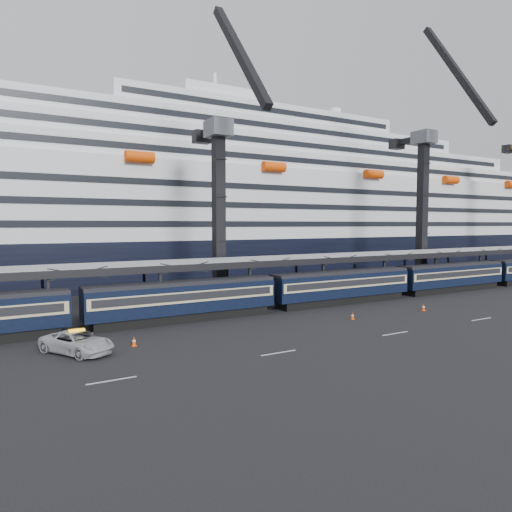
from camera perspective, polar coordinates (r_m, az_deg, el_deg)
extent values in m
plane|color=black|center=(54.95, 24.03, -6.27)|extent=(260.00, 260.00, 0.00)
cube|color=beige|center=(29.92, -17.59, -14.61)|extent=(3.00, 0.15, 0.02)
cube|color=beige|center=(34.33, 2.84, -11.99)|extent=(3.00, 0.15, 0.02)
cube|color=beige|center=(41.84, 17.01, -9.24)|extent=(3.00, 0.15, 0.02)
cube|color=beige|center=(51.09, 26.34, -7.09)|extent=(3.00, 0.15, 0.02)
cube|color=black|center=(45.58, -8.94, -7.46)|extent=(17.48, 2.40, 0.90)
cube|color=black|center=(45.26, -8.97, -5.22)|extent=(19.00, 2.80, 2.70)
cube|color=beige|center=(45.21, -8.97, -4.85)|extent=(18.62, 2.92, 1.05)
cube|color=black|center=(45.20, -8.97, -4.79)|extent=(17.86, 2.98, 0.70)
cube|color=black|center=(45.04, -8.99, -3.34)|extent=(19.00, 2.50, 0.35)
cube|color=black|center=(55.77, 10.73, -5.37)|extent=(17.48, 2.40, 0.90)
cube|color=black|center=(55.51, 10.75, -3.54)|extent=(19.00, 2.80, 2.70)
cube|color=beige|center=(55.47, 10.76, -3.23)|extent=(18.62, 2.92, 1.05)
cube|color=black|center=(55.46, 10.76, -3.18)|extent=(17.86, 2.98, 0.70)
cube|color=black|center=(55.33, 10.77, -2.00)|extent=(19.00, 2.50, 0.35)
cube|color=black|center=(70.31, 23.25, -3.69)|extent=(17.48, 2.40, 0.90)
cube|color=black|center=(70.10, 23.29, -2.24)|extent=(19.00, 2.80, 2.70)
cube|color=beige|center=(70.07, 23.30, -1.99)|extent=(18.62, 2.92, 1.05)
cube|color=black|center=(70.06, 23.30, -1.95)|extent=(17.86, 2.98, 0.70)
cube|color=black|center=(69.96, 23.32, -1.01)|extent=(19.00, 2.50, 0.35)
cube|color=gray|center=(63.50, 13.93, 0.21)|extent=(130.00, 6.00, 0.25)
cube|color=black|center=(61.40, 15.86, -0.23)|extent=(130.00, 0.25, 0.70)
cube|color=black|center=(65.72, 12.12, 0.10)|extent=(130.00, 0.25, 0.70)
cube|color=black|center=(43.68, -24.50, -5.27)|extent=(0.25, 0.25, 5.40)
cube|color=black|center=(49.20, -25.10, -4.28)|extent=(0.25, 0.25, 5.40)
cube|color=black|center=(45.66, -11.86, -4.61)|extent=(0.25, 0.25, 5.40)
cube|color=black|center=(50.96, -13.81, -3.75)|extent=(0.25, 0.25, 5.40)
cube|color=black|center=(49.61, -0.78, -3.84)|extent=(0.25, 0.25, 5.40)
cube|color=black|center=(54.53, -3.64, -3.14)|extent=(0.25, 0.25, 5.40)
cube|color=black|center=(55.11, 8.36, -3.09)|extent=(0.25, 0.25, 5.40)
cube|color=black|center=(59.58, 5.03, -2.54)|extent=(0.25, 0.25, 5.40)
cube|color=black|center=(61.75, 15.69, -2.44)|extent=(0.25, 0.25, 5.40)
cube|color=black|center=(65.77, 12.21, -1.99)|extent=(0.25, 0.25, 5.40)
cube|color=black|center=(69.21, 21.51, -1.89)|extent=(0.25, 0.25, 5.40)
cube|color=black|center=(72.82, 18.07, -1.53)|extent=(0.25, 0.25, 5.40)
cube|color=black|center=(77.24, 26.16, -1.44)|extent=(0.25, 0.25, 5.40)
cube|color=black|center=(80.49, 22.86, -1.14)|extent=(0.25, 0.25, 5.40)
cube|color=black|center=(88.63, 26.79, -0.81)|extent=(0.25, 0.25, 5.40)
cube|color=black|center=(89.48, -0.38, 0.18)|extent=(200.00, 28.00, 7.00)
cube|color=white|center=(89.35, -0.39, 6.27)|extent=(190.00, 26.88, 12.00)
cube|color=white|center=(89.96, -0.39, 11.05)|extent=(160.00, 24.64, 3.00)
cube|color=black|center=(79.50, 4.09, 11.97)|extent=(153.60, 0.12, 0.90)
cube|color=white|center=(90.37, -0.39, 12.93)|extent=(124.00, 21.84, 3.00)
cube|color=black|center=(81.12, 3.53, 13.95)|extent=(119.04, 0.12, 0.90)
cube|color=white|center=(90.89, -0.39, 14.80)|extent=(90.00, 19.04, 3.00)
cube|color=black|center=(82.85, 2.99, 15.86)|extent=(86.40, 0.12, 0.90)
cube|color=white|center=(91.50, -0.39, 16.65)|extent=(56.00, 16.24, 3.00)
cube|color=black|center=(84.66, 2.46, 17.68)|extent=(53.76, 0.12, 0.90)
cube|color=white|center=(88.55, -5.16, 18.73)|extent=(16.00, 12.00, 2.50)
cylinder|color=white|center=(103.22, 9.77, 16.84)|extent=(2.80, 2.80, 3.00)
cylinder|color=#FF4C08|center=(66.84, -14.33, 11.90)|extent=(4.00, 1.60, 1.60)
cylinder|color=#FF4C08|center=(75.74, 2.24, 11.08)|extent=(4.00, 1.60, 1.60)
cylinder|color=#FF4C08|center=(89.29, 14.48, 9.88)|extent=(4.00, 1.60, 1.60)
cylinder|color=#FF4C08|center=(105.72, 23.16, 8.75)|extent=(4.00, 1.60, 1.60)
cylinder|color=#FF4C08|center=(123.89, 29.37, 7.81)|extent=(4.00, 1.60, 1.60)
cube|color=#53565B|center=(56.73, -4.61, -4.60)|extent=(4.50, 4.50, 2.00)
cube|color=black|center=(56.11, -4.67, 5.55)|extent=(1.30, 1.30, 18.00)
cube|color=#53565B|center=(57.27, -4.73, 15.61)|extent=(2.60, 3.20, 2.00)
cube|color=black|center=(54.15, -1.94, 23.90)|extent=(0.90, 12.26, 14.37)
cube|color=black|center=(59.51, -5.80, 15.16)|extent=(0.90, 5.04, 0.90)
cube|color=black|center=(61.74, -6.78, 14.55)|extent=(2.20, 1.60, 1.60)
cube|color=#53565B|center=(77.52, 19.87, -2.51)|extent=(4.50, 4.50, 2.00)
cube|color=black|center=(77.10, 20.07, 5.64)|extent=(1.30, 1.30, 20.00)
cube|color=#53565B|center=(78.24, 20.27, 13.72)|extent=(2.60, 3.20, 2.00)
cube|color=black|center=(76.63, 23.92, 20.13)|extent=(0.90, 12.21, 16.90)
cube|color=black|center=(80.05, 18.69, 13.53)|extent=(0.90, 5.60, 0.90)
cube|color=black|center=(81.88, 17.18, 13.20)|extent=(2.20, 1.60, 1.60)
cube|color=black|center=(108.83, 29.00, 11.60)|extent=(2.20, 1.60, 1.60)
imported|color=#AEB0B6|center=(36.47, -21.45, -10.00)|extent=(5.38, 6.43, 1.63)
cube|color=#FF4C08|center=(37.35, -15.00, -10.79)|extent=(0.39, 0.39, 0.04)
cone|color=#FF4C08|center=(37.25, -15.01, -10.21)|extent=(0.32, 0.32, 0.73)
cylinder|color=white|center=(37.25, -15.01, -10.21)|extent=(0.27, 0.27, 0.12)
cube|color=#FF4C08|center=(46.86, 11.97, -7.72)|extent=(0.35, 0.35, 0.04)
cone|color=#FF4C08|center=(46.79, 11.98, -7.29)|extent=(0.30, 0.30, 0.67)
cylinder|color=white|center=(46.79, 11.98, -7.29)|extent=(0.25, 0.25, 0.11)
cube|color=#FF4C08|center=(53.48, 20.18, -6.42)|extent=(0.40, 0.40, 0.04)
cone|color=#FF4C08|center=(53.41, 20.19, -5.99)|extent=(0.34, 0.34, 0.77)
cylinder|color=white|center=(53.41, 20.19, -5.99)|extent=(0.29, 0.29, 0.13)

